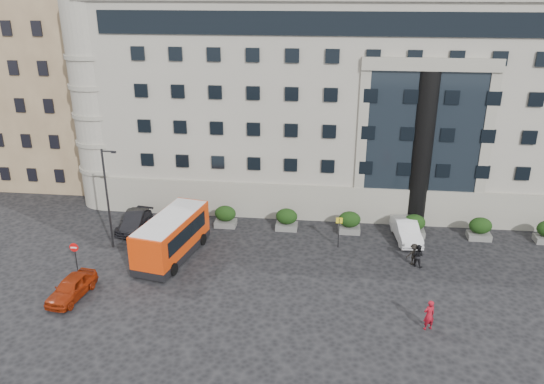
# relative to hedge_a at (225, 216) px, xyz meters

# --- Properties ---
(ground) EXTENTS (120.00, 120.00, 0.00)m
(ground) POSITION_rel_hedge_a_xyz_m (4.00, -7.80, -0.93)
(ground) COLOR black
(ground) RESTS_ON ground
(civic_building) EXTENTS (44.00, 24.00, 18.00)m
(civic_building) POSITION_rel_hedge_a_xyz_m (10.00, 14.20, 8.07)
(civic_building) COLOR gray
(civic_building) RESTS_ON ground
(entrance_column) EXTENTS (1.80, 1.80, 13.00)m
(entrance_column) POSITION_rel_hedge_a_xyz_m (16.00, 2.50, 5.57)
(entrance_column) COLOR black
(entrance_column) RESTS_ON ground
(apartment_near) EXTENTS (14.00, 14.00, 20.00)m
(apartment_near) POSITION_rel_hedge_a_xyz_m (-20.00, 12.20, 9.07)
(apartment_near) COLOR #81674B
(apartment_near) RESTS_ON ground
(apartment_far) EXTENTS (13.00, 13.00, 22.00)m
(apartment_far) POSITION_rel_hedge_a_xyz_m (-23.00, 30.20, 10.07)
(apartment_far) COLOR brown
(apartment_far) RESTS_ON ground
(hedge_a) EXTENTS (1.80, 1.26, 1.84)m
(hedge_a) POSITION_rel_hedge_a_xyz_m (0.00, 0.00, 0.00)
(hedge_a) COLOR #5C5C59
(hedge_a) RESTS_ON ground
(hedge_b) EXTENTS (1.80, 1.26, 1.84)m
(hedge_b) POSITION_rel_hedge_a_xyz_m (5.20, 0.00, 0.00)
(hedge_b) COLOR #5C5C59
(hedge_b) RESTS_ON ground
(hedge_c) EXTENTS (1.80, 1.26, 1.84)m
(hedge_c) POSITION_rel_hedge_a_xyz_m (10.40, 0.00, 0.00)
(hedge_c) COLOR #5C5C59
(hedge_c) RESTS_ON ground
(hedge_d) EXTENTS (1.80, 1.26, 1.84)m
(hedge_d) POSITION_rel_hedge_a_xyz_m (15.60, 0.00, 0.00)
(hedge_d) COLOR #5C5C59
(hedge_d) RESTS_ON ground
(hedge_e) EXTENTS (1.80, 1.26, 1.84)m
(hedge_e) POSITION_rel_hedge_a_xyz_m (20.80, 0.00, 0.00)
(hedge_e) COLOR #5C5C59
(hedge_e) RESTS_ON ground
(street_lamp) EXTENTS (1.16, 0.18, 8.00)m
(street_lamp) POSITION_rel_hedge_a_xyz_m (-7.94, -4.80, 3.44)
(street_lamp) COLOR #262628
(street_lamp) RESTS_ON ground
(bus_stop_sign) EXTENTS (0.50, 0.08, 2.52)m
(bus_stop_sign) POSITION_rel_hedge_a_xyz_m (9.50, -2.80, 0.80)
(bus_stop_sign) COLOR #262628
(bus_stop_sign) RESTS_ON ground
(no_entry_sign) EXTENTS (0.64, 0.16, 2.32)m
(no_entry_sign) POSITION_rel_hedge_a_xyz_m (-9.00, -8.84, 0.72)
(no_entry_sign) COLOR #262628
(no_entry_sign) RESTS_ON ground
(minibus) EXTENTS (4.09, 8.08, 3.22)m
(minibus) POSITION_rel_hedge_a_xyz_m (-2.89, -5.75, 0.84)
(minibus) COLOR red
(minibus) RESTS_ON ground
(red_truck) EXTENTS (2.52, 4.98, 2.62)m
(red_truck) POSITION_rel_hedge_a_xyz_m (-7.98, 6.33, 0.41)
(red_truck) COLOR maroon
(red_truck) RESTS_ON ground
(parked_car_a) EXTENTS (2.21, 4.39, 1.43)m
(parked_car_a) POSITION_rel_hedge_a_xyz_m (-7.86, -11.94, -0.21)
(parked_car_a) COLOR maroon
(parked_car_a) RESTS_ON ground
(parked_car_b) EXTENTS (1.98, 4.46, 1.42)m
(parked_car_b) POSITION_rel_hedge_a_xyz_m (-7.50, -1.27, -0.22)
(parked_car_b) COLOR black
(parked_car_b) RESTS_ON ground
(parked_car_c) EXTENTS (2.41, 4.55, 1.25)m
(parked_car_c) POSITION_rel_hedge_a_xyz_m (-7.50, -1.47, -0.30)
(parked_car_c) COLOR black
(parked_car_c) RESTS_ON ground
(parked_car_d) EXTENTS (3.00, 5.46, 1.45)m
(parked_car_d) POSITION_rel_hedge_a_xyz_m (-9.36, 5.08, -0.20)
(parked_car_d) COLOR black
(parked_car_d) RESTS_ON ground
(white_taxi) EXTENTS (2.26, 5.03, 1.60)m
(white_taxi) POSITION_rel_hedge_a_xyz_m (14.90, -0.80, -0.13)
(white_taxi) COLOR silver
(white_taxi) RESTS_ON ground
(pedestrian_a) EXTENTS (0.85, 0.71, 1.97)m
(pedestrian_a) POSITION_rel_hedge_a_xyz_m (14.81, -12.80, 0.06)
(pedestrian_a) COLOR maroon
(pedestrian_a) RESTS_ON ground
(pedestrian_b) EXTENTS (1.06, 0.99, 1.74)m
(pedestrian_b) POSITION_rel_hedge_a_xyz_m (15.22, -5.15, -0.06)
(pedestrian_b) COLOR black
(pedestrian_b) RESTS_ON ground
(pedestrian_c) EXTENTS (1.18, 0.83, 1.66)m
(pedestrian_c) POSITION_rel_hedge_a_xyz_m (14.96, -4.90, -0.10)
(pedestrian_c) COLOR black
(pedestrian_c) RESTS_ON ground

